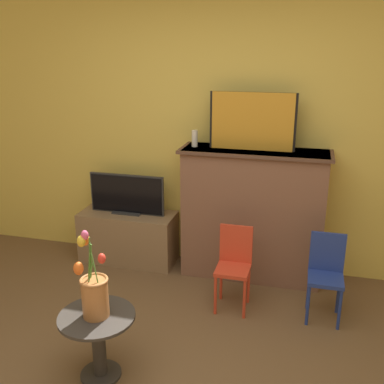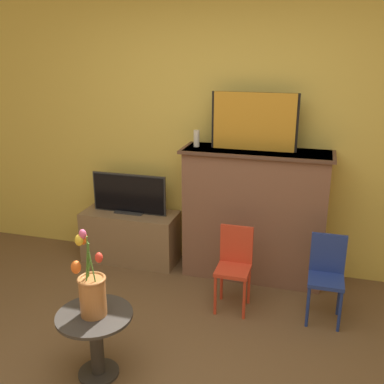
% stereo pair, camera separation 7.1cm
% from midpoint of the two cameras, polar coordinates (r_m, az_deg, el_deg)
% --- Properties ---
extents(wall_back, '(8.00, 0.06, 2.70)m').
position_cam_midpoint_polar(wall_back, '(4.11, 3.70, 8.52)').
color(wall_back, '#EAC651').
rests_on(wall_back, ground).
extents(fireplace_mantel, '(1.29, 0.42, 1.18)m').
position_cam_midpoint_polar(fireplace_mantel, '(4.04, 7.21, -2.69)').
color(fireplace_mantel, brown).
rests_on(fireplace_mantel, ground).
extents(painting, '(0.73, 0.03, 0.48)m').
position_cam_midpoint_polar(painting, '(3.84, 7.15, 8.88)').
color(painting, black).
rests_on(painting, fireplace_mantel).
extents(mantel_candle, '(0.05, 0.05, 0.15)m').
position_cam_midpoint_polar(mantel_candle, '(3.96, -0.17, 6.82)').
color(mantel_candle, silver).
rests_on(mantel_candle, fireplace_mantel).
extents(tv_stand, '(0.92, 0.38, 0.50)m').
position_cam_midpoint_polar(tv_stand, '(4.46, -8.51, -5.66)').
color(tv_stand, olive).
rests_on(tv_stand, ground).
extents(tv_monitor, '(0.73, 0.12, 0.38)m').
position_cam_midpoint_polar(tv_monitor, '(4.31, -8.75, -0.36)').
color(tv_monitor, '#2D2D2D').
rests_on(tv_monitor, tv_stand).
extents(chair_red, '(0.26, 0.26, 0.68)m').
position_cam_midpoint_polar(chair_red, '(3.63, 4.81, -8.86)').
color(chair_red, red).
rests_on(chair_red, ground).
extents(chair_blue, '(0.26, 0.26, 0.68)m').
position_cam_midpoint_polar(chair_blue, '(3.63, 16.10, -9.61)').
color(chair_blue, navy).
rests_on(chair_blue, ground).
extents(side_table, '(0.48, 0.48, 0.45)m').
position_cam_midpoint_polar(side_table, '(3.03, -12.52, -17.46)').
color(side_table, '#332D28').
rests_on(side_table, ground).
extents(vase_tulips, '(0.21, 0.19, 0.55)m').
position_cam_midpoint_polar(vase_tulips, '(2.85, -13.07, -12.14)').
color(vase_tulips, '#AD6B38').
rests_on(vase_tulips, side_table).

